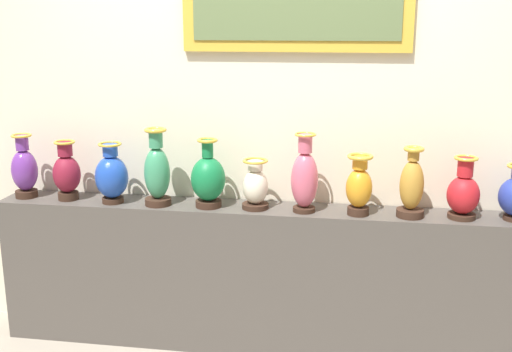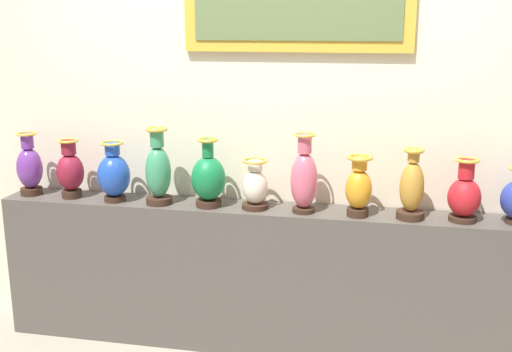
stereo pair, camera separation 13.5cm
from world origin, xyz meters
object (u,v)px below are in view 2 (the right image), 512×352
(vase_violet, at_px, (30,168))
(vase_ivory, at_px, (255,186))
(vase_sapphire, at_px, (114,174))
(vase_jade, at_px, (158,171))
(vase_amber, at_px, (359,187))
(vase_ochre, at_px, (412,188))
(vase_burgundy, at_px, (70,171))
(vase_emerald, at_px, (208,178))
(vase_rose, at_px, (304,178))
(vase_crimson, at_px, (464,195))

(vase_violet, xyz_separation_m, vase_ivory, (1.34, -0.01, -0.04))
(vase_sapphire, xyz_separation_m, vase_ivory, (0.81, 0.02, -0.03))
(vase_jade, bearing_deg, vase_ivory, 1.89)
(vase_amber, bearing_deg, vase_ochre, 1.64)
(vase_burgundy, distance_m, vase_emerald, 0.83)
(vase_emerald, bearing_deg, vase_ochre, -0.42)
(vase_burgundy, bearing_deg, vase_jade, -2.20)
(vase_emerald, bearing_deg, vase_rose, -0.62)
(vase_ivory, bearing_deg, vase_jade, -178.11)
(vase_amber, xyz_separation_m, vase_crimson, (0.53, 0.02, -0.02))
(vase_rose, xyz_separation_m, vase_ochre, (0.55, -0.00, -0.02))
(vase_sapphire, xyz_separation_m, vase_emerald, (0.55, 0.01, 0.00))
(vase_sapphire, bearing_deg, vase_crimson, 0.41)
(vase_sapphire, relative_size, vase_ivory, 1.25)
(vase_violet, bearing_deg, vase_crimson, -0.35)
(vase_sapphire, relative_size, vase_crimson, 1.04)
(vase_crimson, bearing_deg, vase_burgundy, 179.85)
(vase_violet, height_order, vase_ochre, vase_ochre)
(vase_burgundy, height_order, vase_crimson, vase_burgundy)
(vase_burgundy, relative_size, vase_ochre, 0.92)
(vase_violet, distance_m, vase_crimson, 2.43)
(vase_crimson, bearing_deg, vase_ochre, -176.78)
(vase_jade, height_order, vase_ochre, vase_jade)
(vase_jade, height_order, vase_ivory, vase_jade)
(vase_burgundy, bearing_deg, vase_crimson, -0.15)
(vase_crimson, bearing_deg, vase_jade, -179.47)
(vase_emerald, bearing_deg, vase_sapphire, -179.31)
(vase_crimson, bearing_deg, vase_amber, -177.58)
(vase_sapphire, xyz_separation_m, vase_rose, (1.08, 0.00, 0.03))
(vase_ochre, distance_m, vase_crimson, 0.26)
(vase_rose, bearing_deg, vase_ivory, 176.72)
(vase_amber, bearing_deg, vase_jade, 179.62)
(vase_violet, distance_m, vase_ochre, 2.17)
(vase_burgundy, height_order, vase_sapphire, same)
(vase_sapphire, height_order, vase_rose, vase_rose)
(vase_rose, bearing_deg, vase_ochre, -0.23)
(vase_sapphire, bearing_deg, vase_burgundy, 176.01)
(vase_violet, height_order, vase_amber, vase_violet)
(vase_violet, relative_size, vase_ochre, 0.99)
(vase_burgundy, xyz_separation_m, vase_jade, (0.54, -0.02, 0.03))
(vase_violet, height_order, vase_crimson, vase_violet)
(vase_ivory, height_order, vase_amber, vase_amber)
(vase_amber, bearing_deg, vase_burgundy, 179.02)
(vase_rose, height_order, vase_ochre, vase_rose)
(vase_ivory, distance_m, vase_amber, 0.56)
(vase_crimson, bearing_deg, vase_rose, -179.12)
(vase_amber, bearing_deg, vase_violet, 178.87)
(vase_violet, distance_m, vase_ivory, 1.35)
(vase_burgundy, bearing_deg, vase_ivory, -0.15)
(vase_sapphire, bearing_deg, vase_ochre, -0.04)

